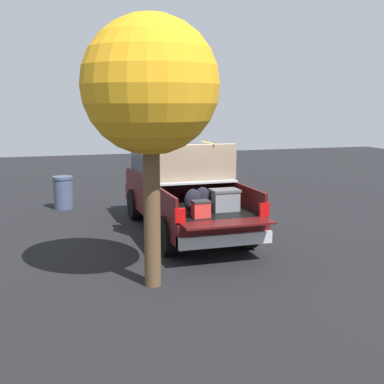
{
  "coord_description": "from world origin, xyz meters",
  "views": [
    {
      "loc": [
        -11.67,
        3.51,
        3.13
      ],
      "look_at": [
        -0.6,
        0.0,
        1.1
      ],
      "focal_mm": 47.62,
      "sensor_mm": 36.0,
      "label": 1
    }
  ],
  "objects": [
    {
      "name": "pickup_truck",
      "position": [
        0.36,
        -0.0,
        0.97
      ],
      "size": [
        6.05,
        2.06,
        2.23
      ],
      "color": "#470F0F",
      "rests_on": "ground_plane"
    },
    {
      "name": "tree_background",
      "position": [
        -3.4,
        1.6,
        3.39
      ],
      "size": [
        2.29,
        2.29,
        4.57
      ],
      "color": "brown",
      "rests_on": "ground_plane"
    },
    {
      "name": "trash_can",
      "position": [
        3.8,
        2.66,
        0.5
      ],
      "size": [
        0.6,
        0.6,
        0.98
      ],
      "color": "#3F4C66",
      "rests_on": "ground_plane"
    },
    {
      "name": "ground_plane",
      "position": [
        0.0,
        0.0,
        0.0
      ],
      "size": [
        40.0,
        40.0,
        0.0
      ],
      "primitive_type": "plane",
      "color": "black"
    }
  ]
}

